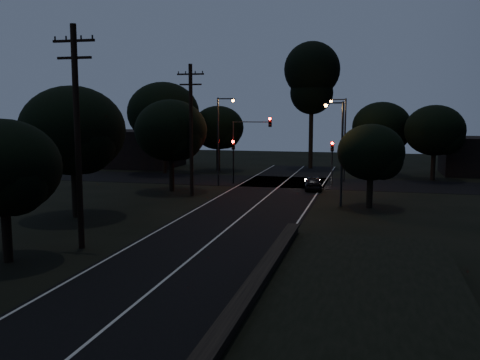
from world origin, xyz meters
The scene contains 20 objects.
road_surface centered at (0.00, 31.12, 0.01)m, with size 60.00×70.00×0.03m.
utility_pole_mid centered at (-6.00, 15.00, 5.74)m, with size 2.20×0.30×11.00m.
utility_pole_far centered at (-6.00, 32.00, 5.48)m, with size 2.20×0.30×10.50m.
tree_left_b centered at (-7.82, 11.90, 4.23)m, with size 5.14×5.14×6.53m.
tree_left_c centered at (-10.26, 21.86, 5.46)m, with size 6.68×6.68×8.44m.
tree_left_d centered at (-8.28, 33.88, 5.05)m, with size 6.15×6.15×7.80m.
tree_far_nw centered at (-8.79, 49.88, 4.78)m, with size 5.83×5.83×7.38m.
tree_far_w centered at (-13.72, 45.84, 6.44)m, with size 7.77×7.77×9.91m.
tree_far_ne centered at (9.22, 49.88, 5.02)m, with size 6.14×6.14×7.76m.
tree_far_e centered at (14.21, 46.88, 4.80)m, with size 5.84×5.84×7.40m.
tree_right_a centered at (8.17, 29.91, 3.85)m, with size 4.68×4.68×5.95m.
tall_pine centered at (1.00, 55.00, 10.69)m, with size 6.52×6.52×14.83m.
building_left centered at (-20.00, 52.00, 2.20)m, with size 10.00×8.00×4.40m, color black.
signal_left centered at (-4.60, 39.99, 2.84)m, with size 0.28×0.35×4.10m.
signal_right centered at (4.60, 39.99, 2.84)m, with size 0.28×0.35×4.10m.
signal_mast centered at (-2.91, 39.99, 4.34)m, with size 3.70×0.35×6.25m.
streetlight_a centered at (-5.31, 38.00, 4.64)m, with size 1.66×0.26×8.00m.
streetlight_b centered at (5.31, 44.00, 4.64)m, with size 1.66×0.26×8.00m.
streetlight_c centered at (5.83, 30.00, 4.35)m, with size 1.46×0.26×7.50m.
car centered at (3.20, 37.48, 0.62)m, with size 1.47×3.66×1.25m, color black.
Camera 1 is at (8.05, -8.57, 6.91)m, focal length 40.00 mm.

